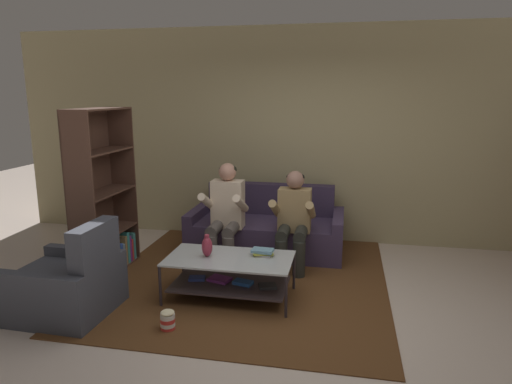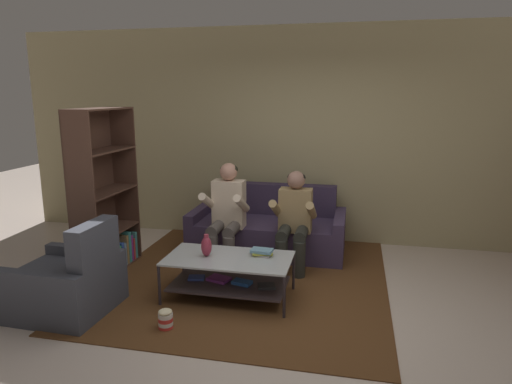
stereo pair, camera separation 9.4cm
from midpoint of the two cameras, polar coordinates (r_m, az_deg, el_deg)
The scene contains 12 objects.
ground at distance 4.34m, azimuth 2.10°, elevation -15.56°, with size 16.80×16.80×0.00m, color beige.
back_partition at distance 6.30m, azimuth 5.80°, elevation 6.99°, with size 8.40×0.12×2.90m, color tan.
couch at distance 5.97m, azimuth 0.91°, elevation -4.76°, with size 1.96×0.92×0.83m.
person_seated_left at distance 5.45m, azimuth -4.30°, elevation -2.33°, with size 0.50×0.58×1.21m.
person_seated_right at distance 5.30m, azimuth 4.20°, elevation -3.10°, with size 0.50×0.58×1.14m.
coffee_table at distance 4.63m, azimuth -3.86°, elevation -9.88°, with size 1.25×0.67×0.43m.
area_rug at distance 5.27m, azimuth -1.45°, elevation -10.25°, with size 3.03×3.43×0.01m.
vase at distance 4.59m, azimuth -6.72°, elevation -6.76°, with size 0.11×0.11×0.23m.
book_stack at distance 4.61m, azimuth 0.30°, elevation -7.51°, with size 0.23×0.19×0.07m.
bookshelf at distance 5.48m, azimuth -19.08°, elevation -3.01°, with size 0.34×0.94×1.87m.
armchair at distance 4.68m, azimuth -22.94°, elevation -10.66°, with size 0.88×0.84×0.89m.
popcorn_tub at distance 4.20m, azimuth -11.63°, elevation -15.40°, with size 0.13×0.13×0.18m.
Camera 1 is at (0.55, -3.80, 2.02)m, focal length 32.00 mm.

